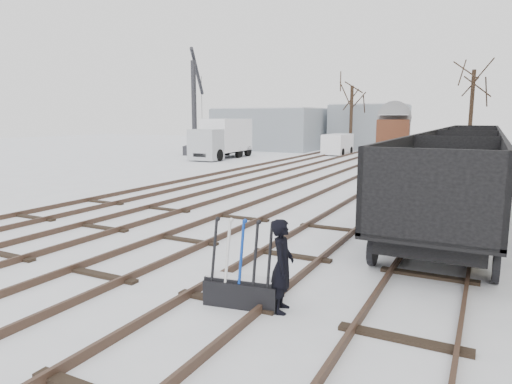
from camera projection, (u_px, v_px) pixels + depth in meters
ground at (100, 276)px, 9.31m from camera, size 120.00×120.00×0.00m
tracks at (321, 185)px, 21.31m from camera, size 13.90×52.00×0.16m
shed_left at (272, 129)px, 46.45m from camera, size 10.00×8.00×4.10m
shed_right at (370, 127)px, 45.88m from camera, size 7.00×6.00×4.50m
ground_frame at (242, 289)px, 7.84m from camera, size 1.35×0.62×1.49m
worker at (282, 266)px, 7.53m from camera, size 0.52×0.65×1.58m
freight_wagon_a at (443, 208)px, 11.16m from camera, size 2.61×6.53×2.67m
freight_wagon_b at (459, 177)px, 16.78m from camera, size 2.61×6.53×2.67m
freight_wagon_c at (468, 162)px, 22.41m from camera, size 2.61×6.53×2.67m
freight_wagon_d at (472, 153)px, 28.03m from camera, size 2.61×6.53×2.67m
box_van_wagon at (394, 135)px, 32.74m from camera, size 2.91×4.70×3.38m
lorry at (222, 138)px, 35.68m from camera, size 2.39×6.86×3.08m
panel_van at (338, 144)px, 39.40m from camera, size 1.83×3.99×1.76m
crane at (196, 127)px, 39.13m from camera, size 2.34×5.30×8.92m
tree_far_left at (351, 119)px, 41.48m from camera, size 0.30×0.30×6.01m
tree_far_right at (471, 115)px, 35.13m from camera, size 0.30×0.30×6.78m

